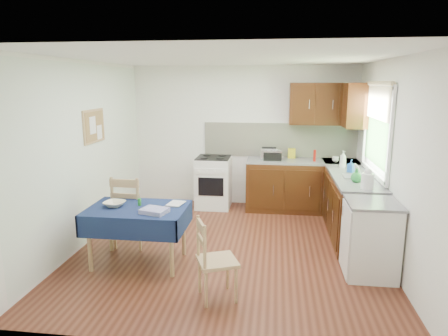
# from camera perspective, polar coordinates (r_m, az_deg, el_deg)

# --- Properties ---
(floor) EXTENTS (4.20, 4.20, 0.00)m
(floor) POSITION_cam_1_polar(r_m,az_deg,el_deg) (5.54, 0.80, -11.32)
(floor) COLOR #4B2114
(floor) RESTS_ON ground
(ceiling) EXTENTS (4.00, 4.20, 0.02)m
(ceiling) POSITION_cam_1_polar(r_m,az_deg,el_deg) (5.09, 0.88, 15.47)
(ceiling) COLOR white
(ceiling) RESTS_ON wall_back
(wall_back) EXTENTS (4.00, 0.02, 2.50)m
(wall_back) POSITION_cam_1_polar(r_m,az_deg,el_deg) (7.24, 2.76, 4.53)
(wall_back) COLOR white
(wall_back) RESTS_ON ground
(wall_front) EXTENTS (4.00, 0.02, 2.50)m
(wall_front) POSITION_cam_1_polar(r_m,az_deg,el_deg) (3.15, -3.58, -5.47)
(wall_front) COLOR white
(wall_front) RESTS_ON ground
(wall_left) EXTENTS (0.02, 4.20, 2.50)m
(wall_left) POSITION_cam_1_polar(r_m,az_deg,el_deg) (5.75, -19.38, 1.89)
(wall_left) COLOR white
(wall_left) RESTS_ON ground
(wall_right) EXTENTS (0.02, 4.20, 2.50)m
(wall_right) POSITION_cam_1_polar(r_m,az_deg,el_deg) (5.33, 22.73, 0.87)
(wall_right) COLOR white
(wall_right) RESTS_ON ground
(base_cabinets) EXTENTS (1.90, 2.30, 0.86)m
(base_cabinets) POSITION_cam_1_polar(r_m,az_deg,el_deg) (6.60, 13.93, -3.85)
(base_cabinets) COLOR #311A08
(base_cabinets) RESTS_ON ground
(worktop_back) EXTENTS (1.90, 0.60, 0.04)m
(worktop_back) POSITION_cam_1_polar(r_m,az_deg,el_deg) (6.99, 11.13, 0.97)
(worktop_back) COLOR slate
(worktop_back) RESTS_ON base_cabinets
(worktop_right) EXTENTS (0.60, 1.70, 0.04)m
(worktop_right) POSITION_cam_1_polar(r_m,az_deg,el_deg) (5.96, 18.06, -1.32)
(worktop_right) COLOR slate
(worktop_right) RESTS_ON base_cabinets
(worktop_corner) EXTENTS (0.60, 0.60, 0.04)m
(worktop_corner) POSITION_cam_1_polar(r_m,az_deg,el_deg) (7.06, 16.40, 0.82)
(worktop_corner) COLOR slate
(worktop_corner) RESTS_ON base_cabinets
(splashback) EXTENTS (2.70, 0.02, 0.60)m
(splashback) POSITION_cam_1_polar(r_m,az_deg,el_deg) (7.20, 7.92, 3.99)
(splashback) COLOR #EDE8C9
(splashback) RESTS_ON wall_back
(upper_cabinets) EXTENTS (1.20, 0.85, 0.70)m
(upper_cabinets) POSITION_cam_1_polar(r_m,az_deg,el_deg) (6.92, 15.43, 8.76)
(upper_cabinets) COLOR #311A08
(upper_cabinets) RESTS_ON wall_back
(stove) EXTENTS (0.60, 0.61, 0.92)m
(stove) POSITION_cam_1_polar(r_m,az_deg,el_deg) (7.15, -1.50, -2.01)
(stove) COLOR white
(stove) RESTS_ON ground
(window) EXTENTS (0.04, 1.48, 1.26)m
(window) POSITION_cam_1_polar(r_m,az_deg,el_deg) (5.94, 21.04, 5.98)
(window) COLOR #2B5924
(window) RESTS_ON wall_right
(fridge) EXTENTS (0.58, 0.60, 0.89)m
(fridge) POSITION_cam_1_polar(r_m,az_deg,el_deg) (4.96, 20.22, -9.47)
(fridge) COLOR white
(fridge) RESTS_ON ground
(corkboard) EXTENTS (0.04, 0.62, 0.47)m
(corkboard) POSITION_cam_1_polar(r_m,az_deg,el_deg) (5.96, -18.08, 5.70)
(corkboard) COLOR tan
(corkboard) RESTS_ON wall_left
(dining_table) EXTENTS (1.19, 0.81, 0.72)m
(dining_table) POSITION_cam_1_polar(r_m,az_deg,el_deg) (5.00, -12.23, -6.68)
(dining_table) COLOR #0F193F
(dining_table) RESTS_ON ground
(chair_far) EXTENTS (0.47, 0.47, 1.00)m
(chair_far) POSITION_cam_1_polar(r_m,az_deg,el_deg) (5.55, -13.26, -5.77)
(chair_far) COLOR tan
(chair_far) RESTS_ON ground
(chair_near) EXTENTS (0.50, 0.50, 0.87)m
(chair_near) POSITION_cam_1_polar(r_m,az_deg,el_deg) (4.17, -1.57, -12.62)
(chair_near) COLOR tan
(chair_near) RESTS_ON ground
(toaster) EXTENTS (0.29, 0.18, 0.22)m
(toaster) POSITION_cam_1_polar(r_m,az_deg,el_deg) (6.94, 6.45, 2.05)
(toaster) COLOR silver
(toaster) RESTS_ON worktop_back
(sandwich_press) EXTENTS (0.30, 0.26, 0.18)m
(sandwich_press) POSITION_cam_1_polar(r_m,az_deg,el_deg) (6.91, 6.96, 1.88)
(sandwich_press) COLOR black
(sandwich_press) RESTS_ON worktop_back
(sauce_bottle) EXTENTS (0.04, 0.04, 0.20)m
(sauce_bottle) POSITION_cam_1_polar(r_m,az_deg,el_deg) (6.89, 12.82, 1.74)
(sauce_bottle) COLOR #B7180E
(sauce_bottle) RESTS_ON worktop_back
(yellow_packet) EXTENTS (0.14, 0.11, 0.17)m
(yellow_packet) POSITION_cam_1_polar(r_m,az_deg,el_deg) (7.12, 9.64, 2.08)
(yellow_packet) COLOR gold
(yellow_packet) RESTS_ON worktop_back
(dish_rack) EXTENTS (0.38, 0.29, 0.18)m
(dish_rack) POSITION_cam_1_polar(r_m,az_deg,el_deg) (5.90, 18.48, -1.06)
(dish_rack) COLOR gray
(dish_rack) RESTS_ON worktop_right
(kettle) EXTENTS (0.16, 0.16, 0.26)m
(kettle) POSITION_cam_1_polar(r_m,az_deg,el_deg) (5.29, 19.83, -1.58)
(kettle) COLOR white
(kettle) RESTS_ON worktop_right
(cup) EXTENTS (0.12, 0.12, 0.09)m
(cup) POSITION_cam_1_polar(r_m,az_deg,el_deg) (6.93, 15.65, 1.20)
(cup) COLOR white
(cup) RESTS_ON worktop_back
(soap_bottle_a) EXTENTS (0.14, 0.14, 0.27)m
(soap_bottle_a) POSITION_cam_1_polar(r_m,az_deg,el_deg) (6.46, 16.63, 1.18)
(soap_bottle_a) COLOR white
(soap_bottle_a) RESTS_ON worktop_right
(soap_bottle_b) EXTENTS (0.12, 0.12, 0.19)m
(soap_bottle_b) POSITION_cam_1_polar(r_m,az_deg,el_deg) (6.19, 17.68, 0.28)
(soap_bottle_b) COLOR blue
(soap_bottle_b) RESTS_ON worktop_right
(soap_bottle_c) EXTENTS (0.18, 0.18, 0.19)m
(soap_bottle_c) POSITION_cam_1_polar(r_m,az_deg,el_deg) (5.59, 18.40, -1.01)
(soap_bottle_c) COLOR #248638
(soap_bottle_c) RESTS_ON worktop_right
(plate_bowl) EXTENTS (0.29, 0.29, 0.06)m
(plate_bowl) POSITION_cam_1_polar(r_m,az_deg,el_deg) (5.08, -15.38, -4.96)
(plate_bowl) COLOR beige
(plate_bowl) RESTS_ON dining_table
(book) EXTENTS (0.22, 0.27, 0.02)m
(book) POSITION_cam_1_polar(r_m,az_deg,el_deg) (5.04, -7.85, -5.00)
(book) COLOR white
(book) RESTS_ON dining_table
(spice_jar) EXTENTS (0.04, 0.04, 0.09)m
(spice_jar) POSITION_cam_1_polar(r_m,az_deg,el_deg) (5.04, -11.98, -4.77)
(spice_jar) COLOR #24872A
(spice_jar) RESTS_ON dining_table
(tea_towel) EXTENTS (0.34, 0.30, 0.05)m
(tea_towel) POSITION_cam_1_polar(r_m,az_deg,el_deg) (4.72, -9.91, -6.04)
(tea_towel) COLOR navy
(tea_towel) RESTS_ON dining_table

